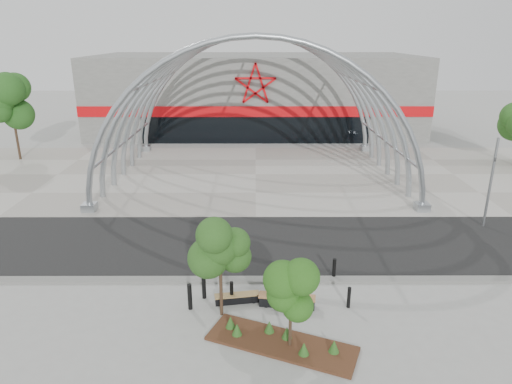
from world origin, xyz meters
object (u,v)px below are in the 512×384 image
Objects in this scene: street_tree_0 at (220,248)px; bollard_2 at (232,292)px; signal_pole at (491,181)px; street_tree_1 at (291,289)px; bench_0 at (237,298)px; bench_1 at (287,301)px.

street_tree_0 reaches higher than bollard_2.
signal_pole is 1.58× the size of street_tree_1.
street_tree_0 reaches higher than street_tree_1.
street_tree_1 is (-11.50, -10.33, -0.34)m from signal_pole.
bench_0 is (0.56, 0.81, -2.61)m from street_tree_0.
signal_pole is 15.73m from bollard_2.
street_tree_1 is at bearing -38.08° from street_tree_0.
street_tree_1 is at bearing -52.45° from bollard_2.
bench_0 is 1.97m from bench_1.
bench_0 is at bearing 172.34° from bench_1.
bollard_2 is (-2.17, 0.26, 0.23)m from bench_1.
bench_1 is (0.07, 2.47, -2.05)m from street_tree_1.
street_tree_1 is 1.40× the size of bench_1.
signal_pole reaches higher than bench_0.
bench_1 reaches higher than bench_0.
signal_pole reaches higher than bench_1.
signal_pole is 1.28× the size of street_tree_0.
signal_pole is 2.75× the size of bench_0.
street_tree_0 is 4.24× the size of bollard_2.
bench_1 is at bearing 12.37° from street_tree_0.
bench_0 is 1.98× the size of bollard_2.
signal_pole is 16.29m from street_tree_0.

